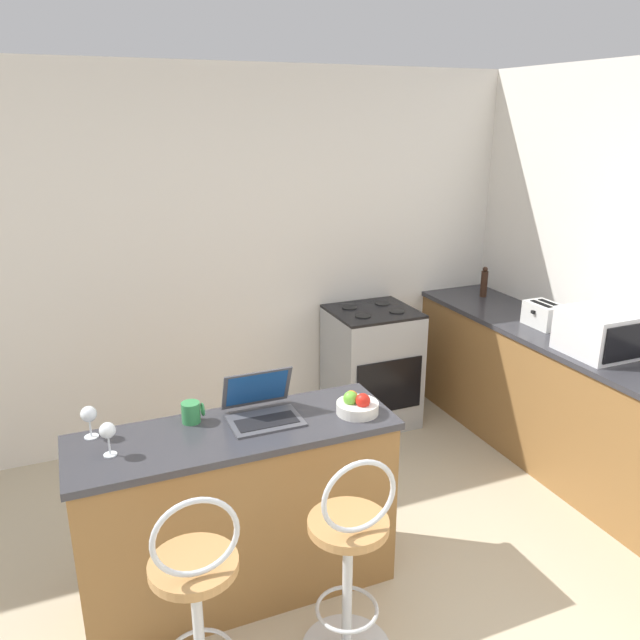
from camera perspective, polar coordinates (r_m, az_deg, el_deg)
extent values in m
cube|color=silver|center=(4.46, -8.82, 5.48)|extent=(12.00, 0.06, 2.60)
cube|color=olive|center=(3.18, -7.40, -17.32)|extent=(1.48, 0.46, 0.86)
cube|color=#333338|center=(2.94, -7.76, -10.17)|extent=(1.51, 0.49, 0.03)
cube|color=olive|center=(4.37, 23.19, -8.22)|extent=(0.56, 3.11, 0.86)
cube|color=#333338|center=(4.20, 23.96, -2.70)|extent=(0.59, 3.14, 0.03)
cylinder|color=silver|center=(2.78, -11.01, -26.48)|extent=(0.04, 0.04, 0.65)
cylinder|color=#B7844C|center=(2.55, -11.49, -21.14)|extent=(0.34, 0.34, 0.04)
torus|color=silver|center=(2.36, -11.31, -18.93)|extent=(0.32, 0.02, 0.32)
cylinder|color=silver|center=(2.92, 2.51, -23.43)|extent=(0.04, 0.04, 0.65)
torus|color=silver|center=(2.98, 2.48, -24.87)|extent=(0.28, 0.28, 0.02)
cylinder|color=#B7844C|center=(2.71, 2.61, -18.16)|extent=(0.34, 0.34, 0.04)
torus|color=silver|center=(2.53, 3.61, -15.83)|extent=(0.32, 0.02, 0.32)
cube|color=#47474C|center=(2.97, -4.99, -9.18)|extent=(0.34, 0.23, 0.01)
cube|color=black|center=(2.96, -4.89, -9.21)|extent=(0.29, 0.13, 0.00)
cube|color=#47474C|center=(3.04, -5.80, -6.22)|extent=(0.34, 0.09, 0.21)
cube|color=#19478C|center=(3.03, -5.77, -6.22)|extent=(0.30, 0.08, 0.17)
cube|color=silver|center=(4.12, 24.61, -0.95)|extent=(0.47, 0.39, 0.27)
cube|color=black|center=(3.96, 26.25, -1.89)|extent=(0.33, 0.01, 0.21)
cube|color=silver|center=(4.49, 19.78, 0.44)|extent=(0.17, 0.26, 0.16)
cube|color=black|center=(4.44, 19.57, 1.41)|extent=(0.04, 0.18, 0.00)
cube|color=black|center=(4.49, 20.22, 1.50)|extent=(0.04, 0.18, 0.00)
cube|color=black|center=(4.41, 18.91, 0.70)|extent=(0.02, 0.02, 0.02)
cube|color=#9EA3A8|center=(4.77, 4.71, -4.36)|extent=(0.61, 0.56, 0.88)
cube|color=black|center=(4.55, 6.36, -6.04)|extent=(0.52, 0.01, 0.40)
cube|color=black|center=(4.62, 4.86, 0.80)|extent=(0.61, 0.56, 0.02)
cylinder|color=black|center=(4.46, 3.95, 0.36)|extent=(0.11, 0.11, 0.01)
cylinder|color=black|center=(4.58, 7.04, 0.77)|extent=(0.11, 0.11, 0.01)
cylinder|color=black|center=(4.65, 2.72, 1.15)|extent=(0.11, 0.11, 0.01)
cylinder|color=black|center=(4.77, 5.72, 1.52)|extent=(0.11, 0.11, 0.01)
cylinder|color=silver|center=(3.02, -20.16, -9.98)|extent=(0.06, 0.06, 0.00)
cylinder|color=silver|center=(3.00, -20.25, -9.26)|extent=(0.01, 0.01, 0.08)
sphere|color=silver|center=(2.97, -20.40, -8.06)|extent=(0.07, 0.07, 0.07)
cylinder|color=silver|center=(3.04, 3.44, -8.01)|extent=(0.20, 0.20, 0.05)
sphere|color=red|center=(3.00, 3.94, -7.37)|extent=(0.07, 0.07, 0.07)
sphere|color=orange|center=(3.04, 2.88, -7.05)|extent=(0.07, 0.07, 0.07)
sphere|color=#66B233|center=(3.02, 2.81, -7.16)|extent=(0.07, 0.07, 0.07)
cylinder|color=#331E14|center=(5.08, 14.76, 3.20)|extent=(0.05, 0.05, 0.21)
sphere|color=#331E14|center=(5.05, 14.87, 4.51)|extent=(0.04, 0.04, 0.04)
cylinder|color=silver|center=(2.85, -18.62, -11.58)|extent=(0.06, 0.06, 0.00)
cylinder|color=silver|center=(2.82, -18.71, -10.80)|extent=(0.01, 0.01, 0.08)
sphere|color=silver|center=(2.79, -18.86, -9.53)|extent=(0.07, 0.07, 0.07)
cylinder|color=#338447|center=(3.00, -11.72, -8.27)|extent=(0.09, 0.09, 0.10)
torus|color=#338447|center=(3.01, -10.68, -8.03)|extent=(0.01, 0.06, 0.06)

